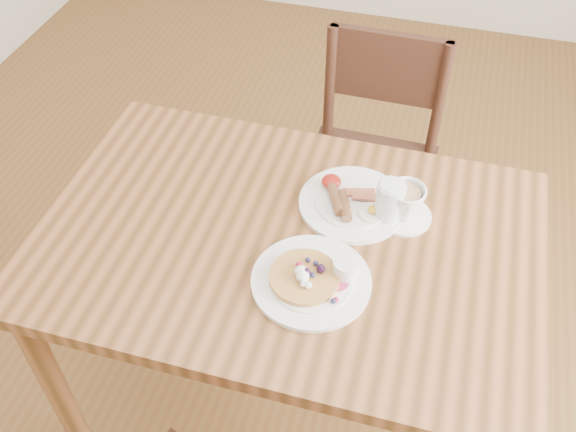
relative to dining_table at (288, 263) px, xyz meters
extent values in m
plane|color=brown|center=(0.00, 0.00, -0.65)|extent=(5.00, 5.00, 0.00)
cube|color=brown|center=(0.00, 0.00, 0.08)|extent=(1.20, 0.80, 0.04)
cylinder|color=brown|center=(-0.54, -0.34, -0.30)|extent=(0.06, 0.06, 0.71)
cylinder|color=brown|center=(0.54, 0.34, -0.30)|extent=(0.06, 0.06, 0.71)
cylinder|color=brown|center=(-0.54, 0.34, -0.30)|extent=(0.06, 0.06, 0.71)
cube|color=#351A13|center=(0.11, 0.58, -0.20)|extent=(0.43, 0.43, 0.04)
cylinder|color=#351A13|center=(-0.08, 0.41, -0.44)|extent=(0.04, 0.04, 0.43)
cylinder|color=#351A13|center=(0.28, 0.40, -0.44)|extent=(0.04, 0.04, 0.43)
cylinder|color=#351A13|center=(-0.07, 0.77, -0.44)|extent=(0.04, 0.04, 0.43)
cylinder|color=#351A13|center=(0.29, 0.76, -0.44)|extent=(0.04, 0.04, 0.43)
cylinder|color=#351A13|center=(0.29, 0.76, 0.01)|extent=(0.04, 0.04, 0.43)
cylinder|color=#351A13|center=(-0.07, 0.77, 0.01)|extent=(0.04, 0.04, 0.43)
cube|color=#351A13|center=(0.11, 0.77, 0.11)|extent=(0.38, 0.04, 0.24)
cylinder|color=white|center=(0.09, -0.12, 0.10)|extent=(0.27, 0.27, 0.01)
cylinder|color=white|center=(0.09, -0.12, 0.11)|extent=(0.19, 0.19, 0.01)
cylinder|color=#B22D59|center=(0.14, -0.11, 0.12)|extent=(0.07, 0.07, 0.00)
cylinder|color=#C68C47|center=(0.07, -0.13, 0.12)|extent=(0.16, 0.16, 0.01)
ellipsoid|color=white|center=(0.07, -0.13, 0.14)|extent=(0.03, 0.03, 0.02)
ellipsoid|color=white|center=(0.08, -0.16, 0.13)|extent=(0.02, 0.02, 0.01)
cylinder|color=white|center=(0.16, -0.09, 0.13)|extent=(0.06, 0.06, 0.04)
cylinder|color=#591E07|center=(0.16, -0.09, 0.15)|extent=(0.05, 0.05, 0.00)
sphere|color=black|center=(0.10, -0.11, 0.14)|extent=(0.02, 0.02, 0.02)
sphere|color=#1E234C|center=(0.10, -0.09, 0.13)|extent=(0.01, 0.01, 0.01)
sphere|color=#1E234C|center=(0.06, -0.08, 0.13)|extent=(0.01, 0.01, 0.01)
sphere|color=#B21938|center=(0.06, -0.11, 0.13)|extent=(0.02, 0.02, 0.02)
sphere|color=black|center=(0.07, -0.14, 0.14)|extent=(0.02, 0.02, 0.02)
sphere|color=#1E234C|center=(0.10, -0.14, 0.13)|extent=(0.01, 0.01, 0.01)
sphere|color=#1E234C|center=(0.15, -0.17, 0.12)|extent=(0.01, 0.01, 0.01)
sphere|color=#B21938|center=(0.17, -0.13, 0.12)|extent=(0.01, 0.01, 0.01)
cylinder|color=white|center=(0.13, 0.15, 0.10)|extent=(0.27, 0.27, 0.01)
cylinder|color=white|center=(0.13, 0.15, 0.11)|extent=(0.19, 0.19, 0.01)
cylinder|color=brown|center=(0.09, 0.13, 0.13)|extent=(0.06, 0.10, 0.03)
cylinder|color=brown|center=(0.11, 0.11, 0.13)|extent=(0.06, 0.10, 0.03)
cube|color=maroon|center=(0.14, 0.18, 0.12)|extent=(0.08, 0.04, 0.01)
cube|color=maroon|center=(0.16, 0.16, 0.12)|extent=(0.08, 0.03, 0.01)
cylinder|color=white|center=(0.18, 0.12, 0.12)|extent=(0.07, 0.07, 0.00)
ellipsoid|color=yellow|center=(0.18, 0.12, 0.13)|extent=(0.03, 0.03, 0.01)
ellipsoid|color=#A5190F|center=(0.06, 0.19, 0.13)|extent=(0.05, 0.05, 0.03)
cylinder|color=white|center=(0.25, 0.14, 0.10)|extent=(0.14, 0.14, 0.01)
imported|color=white|center=(0.25, 0.14, 0.15)|extent=(0.12, 0.12, 0.09)
cylinder|color=tan|center=(0.25, 0.14, 0.18)|extent=(0.07, 0.07, 0.00)
cylinder|color=silver|center=(0.22, 0.13, 0.15)|extent=(0.07, 0.07, 0.11)
camera|label=1|loc=(0.28, -0.99, 1.23)|focal=40.00mm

